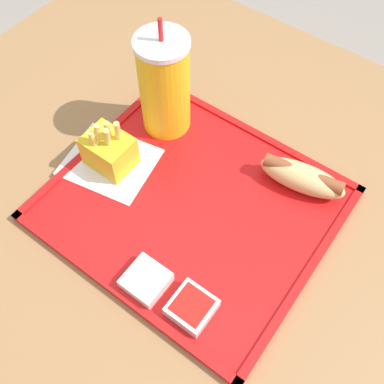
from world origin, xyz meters
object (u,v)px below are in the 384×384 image
soda_cup (164,85)px  hot_dog_far (302,177)px  fries_carton (109,151)px  sauce_cup_ketchup (192,307)px  sauce_cup_mayo (146,280)px

soda_cup → hot_dog_far: size_ratio=1.48×
fries_carton → sauce_cup_ketchup: bearing=-25.6°
sauce_cup_mayo → sauce_cup_ketchup: bearing=5.4°
fries_carton → sauce_cup_ketchup: 0.27m
sauce_cup_mayo → hot_dog_far: bearing=71.3°
hot_dog_far → sauce_cup_mayo: 0.28m
sauce_cup_mayo → soda_cup: bearing=122.6°
hot_dog_far → sauce_cup_ketchup: size_ratio=2.57×
hot_dog_far → fries_carton: (-0.26, -0.14, 0.01)m
fries_carton → hot_dog_far: bearing=28.1°
fries_carton → sauce_cup_ketchup: size_ratio=1.77×
hot_dog_far → sauce_cup_mayo: bearing=-108.7°
soda_cup → sauce_cup_ketchup: size_ratio=3.79×
soda_cup → sauce_cup_mayo: soda_cup is taller
fries_carton → sauce_cup_mayo: bearing=-35.5°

